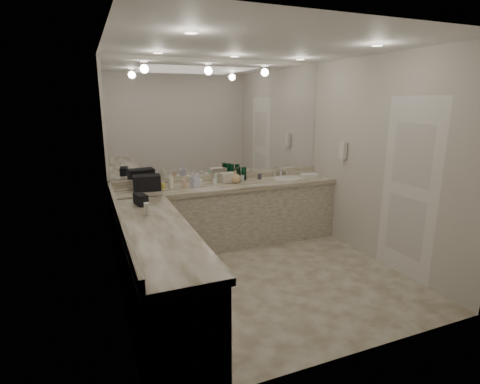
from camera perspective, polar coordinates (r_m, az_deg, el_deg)
name	(u,v)px	position (r m, az deg, el deg)	size (l,w,h in m)	color
floor	(265,278)	(4.55, 3.80, -12.98)	(3.20, 3.20, 0.00)	#BDB6A3
ceiling	(269,45)	(4.10, 4.42, 21.48)	(3.20, 3.20, 0.00)	white
wall_back	(221,153)	(5.50, -2.92, 5.98)	(3.20, 0.02, 2.60)	beige
wall_left	(114,182)	(3.72, -18.59, 1.41)	(0.02, 3.00, 2.60)	beige
wall_right	(381,161)	(5.04, 20.64, 4.39)	(0.02, 3.00, 2.60)	beige
vanity_back_base	(229,216)	(5.42, -1.74, -3.69)	(3.20, 0.60, 0.84)	beige
vanity_back_top	(229,186)	(5.29, -1.74, 0.94)	(3.20, 0.64, 0.06)	beige
vanity_left_base	(157,276)	(3.75, -12.50, -12.35)	(0.60, 2.40, 0.84)	beige
vanity_left_top	(156,231)	(3.58, -12.72, -5.84)	(0.64, 2.42, 0.06)	beige
backsplash_back	(222,177)	(5.54, -2.81, 2.37)	(3.20, 0.04, 0.10)	beige
backsplash_left	(119,217)	(3.80, -17.89, -3.71)	(0.04, 3.00, 0.10)	beige
mirror_back	(221,120)	(5.44, -2.94, 10.92)	(3.12, 0.01, 1.55)	white
mirror_left	(112,131)	(3.65, -18.98, 8.73)	(0.01, 2.92, 1.55)	white
sink	(287,179)	(5.69, 7.21, 2.02)	(0.44, 0.44, 0.03)	white
faucet	(281,171)	(5.85, 6.22, 3.13)	(0.24, 0.16, 0.14)	silver
wall_phone	(343,151)	(5.54, 15.42, 6.08)	(0.06, 0.10, 0.24)	white
door	(409,189)	(4.74, 24.34, 0.37)	(0.02, 0.82, 2.10)	white
black_toiletry_bag	(147,183)	(5.04, -14.03, 1.36)	(0.35, 0.22, 0.20)	black
black_bag_spill	(141,199)	(4.36, -14.89, -1.10)	(0.10, 0.23, 0.12)	black
cream_cosmetic_case	(228,178)	(5.35, -1.77, 2.15)	(0.24, 0.14, 0.14)	beige
hand_towel	(309,175)	(5.89, 10.50, 2.57)	(0.25, 0.17, 0.04)	white
lotion_left	(147,209)	(3.94, -14.01, -2.59)	(0.06, 0.06, 0.13)	white
soap_bottle_a	(170,180)	(5.09, -10.56, 1.76)	(0.08, 0.08, 0.21)	white
soap_bottle_b	(195,179)	(5.10, -6.92, 1.91)	(0.10, 0.10, 0.21)	silver
soap_bottle_c	(235,176)	(5.33, -0.69, 2.41)	(0.15, 0.15, 0.19)	tan
green_bottle_0	(236,176)	(5.38, -0.65, 2.53)	(0.07, 0.07, 0.19)	#0A4C2A
green_bottle_1	(244,174)	(5.52, 0.59, 2.83)	(0.07, 0.07, 0.19)	#0A4C2A
green_bottle_2	(237,174)	(5.44, -0.42, 2.73)	(0.07, 0.07, 0.20)	#0A4C2A
green_bottle_3	(237,176)	(5.34, -0.52, 2.53)	(0.07, 0.07, 0.20)	#0A4C2A
green_bottle_4	(238,174)	(5.49, -0.26, 2.80)	(0.07, 0.07, 0.20)	#0A4C2A
amenity_bottle_0	(201,183)	(5.20, -6.02, 1.44)	(0.05, 0.05, 0.08)	white
amenity_bottle_1	(242,178)	(5.50, 0.30, 2.19)	(0.06, 0.06, 0.08)	silver
amenity_bottle_2	(216,178)	(5.37, -3.70, 2.20)	(0.05, 0.05, 0.14)	silver
amenity_bottle_3	(163,186)	(5.10, -11.68, 0.96)	(0.06, 0.06, 0.08)	#F2D84C
amenity_bottle_4	(215,182)	(5.20, -3.87, 1.53)	(0.06, 0.06, 0.09)	white
amenity_bottle_5	(139,187)	(4.97, -15.10, 0.70)	(0.05, 0.05, 0.12)	silver
amenity_bottle_6	(184,184)	(5.09, -8.51, 1.28)	(0.05, 0.05, 0.12)	#E0B28C
amenity_bottle_7	(163,184)	(5.18, -11.65, 1.21)	(0.05, 0.05, 0.09)	white
amenity_bottle_8	(260,176)	(5.60, 3.01, 2.39)	(0.06, 0.06, 0.08)	#3F3F4C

